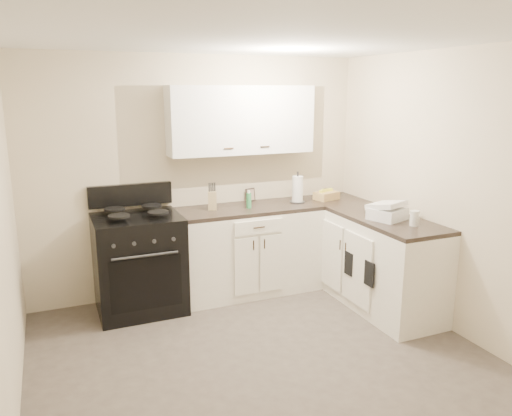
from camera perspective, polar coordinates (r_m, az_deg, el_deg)
name	(u,v)px	position (r m, az deg, el deg)	size (l,w,h in m)	color
floor	(268,366)	(4.16, 1.40, -17.61)	(3.60, 3.60, 0.00)	#473F38
ceiling	(270,36)	(3.59, 1.64, 19.06)	(3.60, 3.60, 0.00)	white
wall_back	(199,176)	(5.34, -6.49, 3.62)	(3.60, 3.60, 0.00)	beige
wall_right	(456,195)	(4.70, 21.92, 1.42)	(3.60, 3.60, 0.00)	beige
wall_front	(448,310)	(2.26, 21.07, -10.84)	(3.60, 3.60, 0.00)	beige
base_cabinets_back	(247,251)	(5.39, -1.01, -4.97)	(1.55, 0.60, 0.90)	white
base_cabinets_right	(366,257)	(5.34, 12.47, -5.46)	(0.60, 1.90, 0.90)	white
countertop_back	(247,209)	(5.26, -1.03, -0.11)	(1.55, 0.60, 0.04)	black
countertop_right	(368,213)	(5.22, 12.73, -0.56)	(0.60, 1.90, 0.04)	black
upper_cabinets	(241,120)	(5.27, -1.68, 10.03)	(1.55, 0.30, 0.70)	white
stove	(139,265)	(5.07, -13.21, -6.41)	(0.83, 0.71, 1.00)	black
knife_block	(212,201)	(5.15, -5.02, 0.86)	(0.09, 0.08, 0.19)	tan
paper_towel	(298,189)	(5.48, 4.77, 2.14)	(0.12, 0.12, 0.29)	white
soap_bottle	(249,201)	(5.20, -0.82, 0.86)	(0.05, 0.05, 0.16)	#399654
picture_frame	(250,195)	(5.53, -0.64, 1.53)	(0.12, 0.02, 0.14)	black
wicker_basket	(326,196)	(5.68, 8.05, 1.40)	(0.26, 0.17, 0.09)	tan
countertop_grill	(387,214)	(4.91, 14.77, -0.63)	(0.30, 0.28, 0.11)	white
glass_jar	(414,218)	(4.74, 17.66, -1.13)	(0.08, 0.08, 0.14)	silver
oven_mitt_near	(369,274)	(4.77, 12.82, -7.35)	(0.02, 0.14, 0.23)	black
oven_mitt_far	(349,264)	(5.03, 10.57, -6.27)	(0.02, 0.13, 0.23)	black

